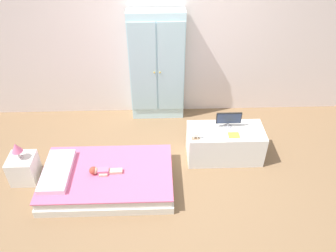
% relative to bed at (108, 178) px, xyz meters
% --- Properties ---
extents(ground_plane, '(10.00, 10.00, 0.02)m').
position_rel_bed_xyz_m(ground_plane, '(0.74, 0.06, -0.12)').
color(ground_plane, brown).
extents(back_wall, '(6.40, 0.05, 2.70)m').
position_rel_bed_xyz_m(back_wall, '(0.74, 1.63, 1.24)').
color(back_wall, silver).
rests_on(back_wall, ground_plane).
extents(bed, '(1.58, 0.96, 0.23)m').
position_rel_bed_xyz_m(bed, '(0.00, 0.00, 0.00)').
color(bed, silver).
rests_on(bed, ground_plane).
extents(pillow, '(0.32, 0.69, 0.07)m').
position_rel_bed_xyz_m(pillow, '(-0.59, -0.00, 0.15)').
color(pillow, silver).
rests_on(pillow, bed).
extents(doll, '(0.39, 0.14, 0.10)m').
position_rel_bed_xyz_m(doll, '(-0.08, -0.02, 0.15)').
color(doll, '#D6668E').
rests_on(doll, bed).
extents(nightstand, '(0.31, 0.31, 0.35)m').
position_rel_bed_xyz_m(nightstand, '(-1.05, 0.14, 0.07)').
color(nightstand, silver).
rests_on(nightstand, ground_plane).
extents(table_lamp, '(0.13, 0.13, 0.22)m').
position_rel_bed_xyz_m(table_lamp, '(-1.05, 0.14, 0.40)').
color(table_lamp, '#B7B2AD').
rests_on(table_lamp, nightstand).
extents(wardrobe, '(0.79, 0.27, 1.66)m').
position_rel_bed_xyz_m(wardrobe, '(0.63, 1.47, 0.72)').
color(wardrobe, silver).
rests_on(wardrobe, ground_plane).
extents(tv_stand, '(0.98, 0.46, 0.45)m').
position_rel_bed_xyz_m(tv_stand, '(1.50, 0.47, 0.11)').
color(tv_stand, silver).
rests_on(tv_stand, ground_plane).
extents(tv_monitor, '(0.33, 0.10, 0.22)m').
position_rel_bed_xyz_m(tv_monitor, '(1.53, 0.55, 0.47)').
color(tv_monitor, '#99999E').
rests_on(tv_monitor, tv_stand).
extents(rocking_horse_toy, '(0.10, 0.04, 0.12)m').
position_rel_bed_xyz_m(rocking_horse_toy, '(1.10, 0.32, 0.39)').
color(rocking_horse_toy, '#8E6642').
rests_on(rocking_horse_toy, tv_stand).
extents(book_yellow, '(0.14, 0.11, 0.01)m').
position_rel_bed_xyz_m(book_yellow, '(1.58, 0.36, 0.35)').
color(book_yellow, gold).
rests_on(book_yellow, tv_stand).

